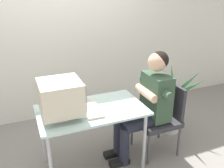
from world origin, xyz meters
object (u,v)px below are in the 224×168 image
person_seated (148,102)px  office_chair (161,115)px  potted_plant (172,102)px  keyboard (91,108)px  crt_monitor (61,97)px  desk (92,115)px  desk_mug (81,97)px

person_seated → office_chair: bearing=0.0°
person_seated → potted_plant: size_ratio=1.36×
keyboard → office_chair: 0.91m
crt_monitor → office_chair: 1.26m
desk → desk_mug: 0.26m
crt_monitor → person_seated: 1.01m
potted_plant → desk_mug: bearing=-178.5°
keyboard → potted_plant: bearing=11.8°
person_seated → potted_plant: (0.58, 0.30, -0.25)m
desk_mug → office_chair: bearing=-16.1°
crt_monitor → desk_mug: bearing=45.4°
keyboard → desk_mug: size_ratio=4.33×
crt_monitor → desk_mug: 0.42m
desk_mug → keyboard: bearing=-80.1°
keyboard → potted_plant: (1.25, 0.26, -0.28)m
potted_plant → crt_monitor: bearing=-168.9°
desk → person_seated: bearing=-3.5°
potted_plant → desk_mug: size_ratio=8.80×
desk_mug → potted_plant: bearing=1.5°
person_seated → desk_mug: (-0.71, 0.26, 0.07)m
potted_plant → keyboard: bearing=-168.2°
crt_monitor → keyboard: 0.37m
crt_monitor → potted_plant: (1.56, 0.31, -0.48)m
desk → crt_monitor: (-0.32, -0.05, 0.29)m
desk → potted_plant: (1.24, 0.26, -0.19)m
crt_monitor → potted_plant: bearing=11.1°
desk_mug → crt_monitor: bearing=-134.6°
crt_monitor → office_chair: crt_monitor is taller
crt_monitor → person_seated: size_ratio=0.32×
crt_monitor → keyboard: crt_monitor is taller
desk → crt_monitor: 0.43m
keyboard → potted_plant: potted_plant is taller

